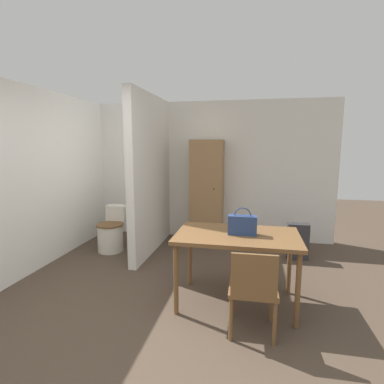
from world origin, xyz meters
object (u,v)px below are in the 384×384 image
at_px(dining_table, 237,241).
at_px(wooden_chair, 253,288).
at_px(wooden_cabinet, 207,192).
at_px(space_heater, 298,241).
at_px(toilet, 112,233).
at_px(handbag, 242,225).

bearing_deg(dining_table, wooden_chair, -71.69).
xyz_separation_m(wooden_cabinet, space_heater, (1.49, -0.57, -0.63)).
height_order(wooden_chair, space_heater, wooden_chair).
relative_size(wooden_cabinet, space_heater, 3.29).
height_order(dining_table, wooden_cabinet, wooden_cabinet).
bearing_deg(wooden_chair, toilet, 140.15).
bearing_deg(dining_table, wooden_cabinet, 107.25).
distance_m(toilet, wooden_cabinet, 1.77).
relative_size(toilet, handbag, 2.40).
bearing_deg(wooden_cabinet, wooden_chair, -72.53).
height_order(wooden_chair, wooden_cabinet, wooden_cabinet).
relative_size(dining_table, toilet, 1.82).
bearing_deg(dining_table, handbag, -13.52).
distance_m(handbag, wooden_cabinet, 2.19).
relative_size(handbag, wooden_cabinet, 0.16).
xyz_separation_m(wooden_chair, handbag, (-0.12, 0.52, 0.44)).
xyz_separation_m(wooden_chair, space_heater, (0.67, 2.03, -0.18)).
distance_m(toilet, handbag, 2.60).
relative_size(wooden_chair, toilet, 1.15).
bearing_deg(toilet, space_heater, 3.99).
bearing_deg(wooden_cabinet, space_heater, -20.96).
bearing_deg(toilet, handbag, -31.12).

